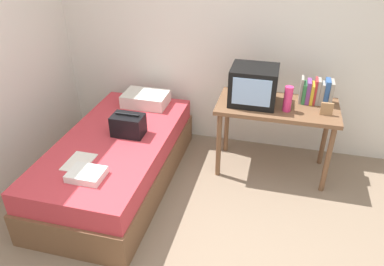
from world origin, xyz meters
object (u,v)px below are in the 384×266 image
at_px(magazine, 79,162).
at_px(folded_towel, 86,174).
at_px(bed, 117,161).
at_px(picture_frame, 327,109).
at_px(water_bottle, 288,99).
at_px(pillow, 146,99).
at_px(handbag, 128,125).
at_px(desk, 277,114).
at_px(tv, 254,85).
at_px(remote_dark, 93,175).
at_px(book_row, 316,92).

bearing_deg(magazine, folded_towel, -46.17).
bearing_deg(bed, picture_frame, 15.03).
bearing_deg(water_bottle, bed, -161.85).
relative_size(pillow, folded_towel, 1.71).
bearing_deg(bed, magazine, -105.05).
bearing_deg(magazine, handbag, 67.17).
bearing_deg(pillow, desk, -5.35).
height_order(tv, remote_dark, tv).
xyz_separation_m(tv, book_row, (0.59, 0.14, -0.07)).
bearing_deg(tv, water_bottle, -16.83).
bearing_deg(water_bottle, folded_towel, -142.98).
distance_m(remote_dark, folded_towel, 0.06).
distance_m(book_row, handbag, 1.83).
height_order(handbag, magazine, handbag).
xyz_separation_m(book_row, handbag, (-1.69, -0.65, -0.25)).
height_order(magazine, remote_dark, remote_dark).
distance_m(bed, handbag, 0.40).
height_order(tv, magazine, tv).
relative_size(magazine, folded_towel, 1.04).
bearing_deg(handbag, magazine, -112.83).
distance_m(picture_frame, handbag, 1.84).
bearing_deg(magazine, bed, 74.95).
bearing_deg(pillow, water_bottle, -9.21).
height_order(tv, book_row, tv).
relative_size(desk, folded_towel, 4.14).
relative_size(tv, magazine, 1.52).
bearing_deg(remote_dark, book_row, 37.94).
height_order(desk, picture_frame, picture_frame).
bearing_deg(folded_towel, remote_dark, 38.76).
xyz_separation_m(desk, picture_frame, (0.44, -0.11, 0.16)).
xyz_separation_m(bed, pillow, (0.04, 0.75, 0.33)).
height_order(bed, folded_towel, folded_towel).
bearing_deg(bed, water_bottle, 18.15).
height_order(book_row, magazine, book_row).
height_order(bed, water_bottle, water_bottle).
distance_m(handbag, magazine, 0.60).
distance_m(tv, water_bottle, 0.35).
relative_size(book_row, folded_towel, 1.08).
bearing_deg(picture_frame, folded_towel, -148.54).
relative_size(tv, water_bottle, 1.81).
bearing_deg(tv, folded_towel, -133.49).
relative_size(book_row, pillow, 0.63).
bearing_deg(magazine, pillow, 82.39).
distance_m(bed, tv, 1.51).
relative_size(bed, water_bottle, 8.24).
relative_size(tv, pillow, 0.92).
relative_size(handbag, magazine, 1.03).
bearing_deg(desk, picture_frame, -13.78).
relative_size(handbag, remote_dark, 1.92).
height_order(desk, handbag, desk).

